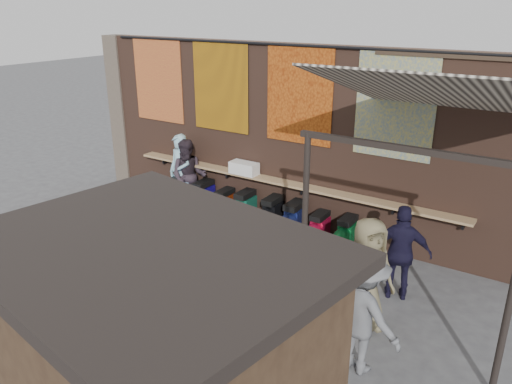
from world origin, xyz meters
TOP-DOWN VIEW (x-y plane):
  - ground at (0.00, 0.00)m, footprint 70.00×70.00m
  - brick_wall at (0.00, 2.70)m, footprint 10.00×0.40m
  - pier_left at (-5.20, 2.70)m, footprint 0.50×0.50m
  - eating_counter at (0.00, 2.33)m, footprint 8.00×0.32m
  - shelf_box at (-0.96, 2.30)m, footprint 0.65×0.32m
  - tapestry_redgold at (-3.60, 2.48)m, footprint 1.50×0.02m
  - tapestry_sun at (-1.70, 2.48)m, footprint 1.50×0.02m
  - tapestry_orange at (0.30, 2.48)m, footprint 1.50×0.02m
  - tapestry_multi at (2.30, 2.48)m, footprint 1.50×0.02m
  - hang_rail at (0.00, 2.47)m, footprint 9.50×0.06m
  - scooter_stool_0 at (-2.63, 1.99)m, footprint 0.40×0.88m
  - scooter_stool_1 at (-2.02, 2.05)m, footprint 0.37×0.83m
  - scooter_stool_2 at (-1.35, 2.00)m, footprint 0.35×0.77m
  - scooter_stool_3 at (-0.80, 2.02)m, footprint 0.37×0.83m
  - scooter_stool_4 at (-0.09, 2.05)m, footprint 0.37×0.83m
  - scooter_stool_5 at (0.50, 1.98)m, footprint 0.39×0.86m
  - scooter_stool_6 at (1.11, 1.95)m, footprint 0.35×0.77m
  - scooter_stool_7 at (1.69, 2.04)m, footprint 0.35×0.78m
  - diner_left at (-2.61, 2.00)m, footprint 0.75×0.56m
  - diner_right at (-2.35, 2.00)m, footprint 1.08×0.99m
  - shopper_navy at (3.12, 0.99)m, footprint 1.07×0.70m
  - shopper_grey at (3.25, -1.06)m, footprint 1.29×0.94m
  - shopper_tan at (2.95, -0.15)m, footprint 1.00×1.07m
  - stall_roof at (2.48, -4.07)m, footprint 3.28×2.72m
  - stall_sign at (2.65, -3.07)m, footprint 1.19×0.24m
  - stall_shelf at (2.65, -3.07)m, footprint 2.17×0.46m
  - awning_canvas at (3.50, 0.90)m, footprint 3.20×3.28m
  - awning_ledger at (3.50, 2.49)m, footprint 3.30×0.08m
  - awning_header at (3.50, -0.60)m, footprint 3.00×0.08m
  - awning_post_left at (2.10, -0.60)m, footprint 0.09×0.09m

SIDE VIEW (x-z plane):
  - ground at x=0.00m, z-range 0.00..0.00m
  - scooter_stool_2 at x=-1.35m, z-range 0.00..0.73m
  - scooter_stool_6 at x=1.11m, z-range 0.00..0.73m
  - scooter_stool_7 at x=1.69m, z-range 0.00..0.74m
  - scooter_stool_3 at x=-0.80m, z-range 0.00..0.79m
  - scooter_stool_4 at x=-0.09m, z-range 0.00..0.79m
  - scooter_stool_1 at x=-2.02m, z-range 0.00..0.79m
  - scooter_stool_5 at x=0.50m, z-range 0.00..0.82m
  - scooter_stool_0 at x=-2.63m, z-range 0.00..0.84m
  - shopper_navy at x=3.12m, z-range 0.00..1.69m
  - diner_right at x=-2.35m, z-range 0.00..1.78m
  - shopper_grey at x=3.25m, z-range 0.00..1.79m
  - shopper_tan at x=2.95m, z-range 0.00..1.84m
  - diner_left at x=-2.61m, z-range 0.00..1.87m
  - stall_shelf at x=2.65m, z-range 1.01..1.07m
  - eating_counter at x=0.00m, z-range 1.08..1.12m
  - shelf_box at x=-0.96m, z-range 1.12..1.40m
  - awning_post_left at x=2.10m, z-range 0.00..3.10m
  - brick_wall at x=0.00m, z-range 0.00..4.00m
  - pier_left at x=-5.20m, z-range 0.00..4.00m
  - stall_sign at x=2.65m, z-range 1.82..2.32m
  - stall_roof at x=2.48m, z-range 2.86..2.98m
  - tapestry_redgold at x=-3.60m, z-range 2.00..4.00m
  - tapestry_sun at x=-1.70m, z-range 2.00..4.00m
  - tapestry_orange at x=0.30m, z-range 2.00..4.00m
  - tapestry_multi at x=2.30m, z-range 2.00..4.00m
  - awning_header at x=3.50m, z-range 3.04..3.12m
  - awning_canvas at x=3.50m, z-range 3.07..4.03m
  - awning_ledger at x=3.50m, z-range 3.89..4.01m
  - hang_rail at x=0.00m, z-range 3.95..4.01m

